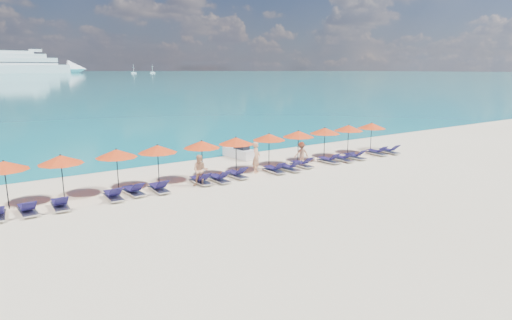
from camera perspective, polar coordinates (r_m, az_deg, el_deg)
ground at (r=21.96m, az=4.40°, el=-4.43°), size 1400.00×1400.00×0.00m
cruise_ship at (r=632.00m, az=-28.00°, el=11.11°), size 143.98×30.19×39.81m
sailboat_near at (r=590.03m, az=-13.64°, el=11.29°), size 6.19×2.06×11.36m
sailboat_far at (r=560.33m, az=-15.99°, el=11.14°), size 6.14×2.05×11.25m
jetski at (r=30.40m, az=-2.18°, el=1.04°), size 1.30×2.84×0.98m
beachgoer_a at (r=25.91m, az=0.05°, el=0.34°), size 0.82×0.80×1.90m
beachgoer_b at (r=23.14m, az=-7.43°, el=-1.42°), size 0.96×0.89×1.73m
beachgoer_c at (r=28.30m, az=6.07°, el=0.88°), size 1.06×0.68×1.52m
umbrella_0 at (r=22.01m, az=-30.58°, el=-0.65°), size 2.10×2.10×2.28m
umbrella_1 at (r=22.24m, az=-24.59°, el=0.06°), size 2.10×2.10×2.28m
umbrella_2 at (r=22.82m, az=-18.12°, el=0.85°), size 2.10×2.10×2.28m
umbrella_3 at (r=23.48m, az=-13.00°, el=1.45°), size 2.10×2.10×2.28m
umbrella_4 at (r=24.44m, az=-7.25°, el=2.07°), size 2.10×2.10×2.28m
umbrella_5 at (r=25.48m, az=-2.69°, el=2.57°), size 2.10×2.10×2.28m
umbrella_6 at (r=26.90m, az=1.76°, el=3.08°), size 2.10×2.10×2.28m
umbrella_7 at (r=28.29m, az=5.67°, el=3.47°), size 2.10×2.10×2.28m
umbrella_8 at (r=29.99m, az=9.17°, el=3.87°), size 2.10×2.10×2.28m
umbrella_9 at (r=31.72m, az=12.25°, el=4.19°), size 2.10×2.10×2.28m
umbrella_10 at (r=33.41m, az=15.17°, el=4.44°), size 2.10×2.10×2.28m
lounger_1 at (r=21.22m, az=-28.17°, el=-5.80°), size 0.73×1.74×0.66m
lounger_2 at (r=21.34m, az=-24.67°, el=-5.37°), size 0.65×1.71×0.66m
lounger_3 at (r=21.87m, az=-18.49°, el=-4.46°), size 0.65×1.71×0.66m
lounger_4 at (r=22.37m, az=-16.00°, el=-3.94°), size 0.78×1.75×0.66m
lounger_5 at (r=22.59m, az=-12.82°, el=-3.60°), size 0.62×1.70×0.66m
lounger_6 at (r=23.69m, az=-7.40°, el=-2.67°), size 0.66×1.71×0.66m
lounger_7 at (r=23.99m, az=-4.96°, el=-2.42°), size 0.68×1.72×0.66m
lounger_8 at (r=24.84m, az=-2.61°, el=-1.88°), size 0.71×1.73×0.66m
lounger_9 at (r=26.01m, az=2.45°, el=-1.24°), size 0.64×1.71×0.66m
lounger_10 at (r=26.53m, az=4.46°, el=-1.00°), size 0.77×1.75×0.66m
lounger_11 at (r=27.63m, az=6.16°, el=-0.50°), size 0.74×1.74×0.66m
lounger_12 at (r=29.09m, az=9.68°, el=0.03°), size 0.71×1.73×0.66m
lounger_13 at (r=29.80m, az=11.54°, el=0.25°), size 0.65×1.71×0.66m
lounger_14 at (r=30.69m, az=13.07°, el=0.52°), size 0.75×1.74×0.66m
lounger_15 at (r=32.56m, az=15.79°, el=1.03°), size 0.70×1.73×0.66m
lounger_16 at (r=33.39m, az=17.36°, el=1.20°), size 0.72×1.73×0.66m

